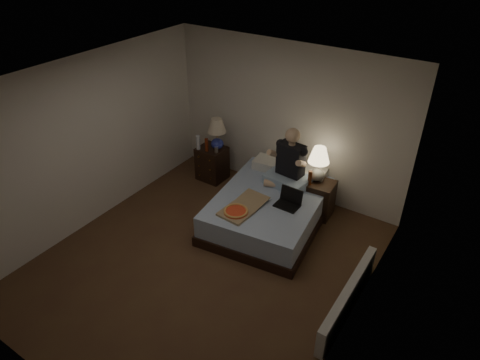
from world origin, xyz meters
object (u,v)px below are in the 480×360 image
Objects in this scene: beer_bottle_left at (207,145)px; person at (289,158)px; radiator at (348,298)px; soda_can at (216,150)px; nightstand_right at (318,198)px; nightstand_left at (212,163)px; laptop at (287,199)px; beer_bottle_right at (310,178)px; pizza_box at (236,212)px; lamp_left at (217,134)px; lamp_right at (318,164)px; water_bottle at (198,142)px; bed at (269,209)px.

beer_bottle_left is 0.25× the size of person.
soda_can is at bearing 153.88° from radiator.
person reaches higher than nightstand_right.
beer_bottle_left reaches higher than nightstand_left.
beer_bottle_left is at bearing 164.92° from laptop.
pizza_box is at bearing -116.77° from beer_bottle_right.
pizza_box is at bearing -96.54° from person.
lamp_left reaches higher than nightstand_left.
lamp_right is 0.35× the size of radiator.
water_bottle is at bearing -178.95° from nightstand_right.
soda_can is 0.19m from beer_bottle_left.
beer_bottle_left is at bearing -92.61° from nightstand_left.
lamp_right reaches higher than water_bottle.
beer_bottle_right is 0.30× the size of pizza_box.
nightstand_left is 1.08× the size of lamp_left.
nightstand_left is 2.63× the size of beer_bottle_right.
beer_bottle_left is 0.68× the size of laptop.
soda_can is at bearing -174.58° from lamp_right.
water_bottle is 2.06m from laptop.
soda_can is 0.43× the size of beer_bottle_left.
beer_bottle_left is at bearing -164.06° from soda_can.
lamp_left reaches higher than bed.
beer_bottle_left reaches higher than radiator.
beer_bottle_right reaches higher than nightstand_right.
nightstand_left reaches higher than bed.
water_bottle is (-1.65, 0.41, 0.49)m from bed.
nightstand_left is at bearing 142.00° from pizza_box.
beer_bottle_right is (1.79, -0.11, -0.20)m from lamp_left.
beer_bottle_left is at bearing -123.63° from lamp_left.
lamp_right is 1.65× the size of laptop.
water_bottle is at bearing -173.43° from lamp_right.
radiator is (1.24, -1.45, -0.49)m from beer_bottle_right.
water_bottle is (-0.17, -0.15, 0.43)m from nightstand_left.
lamp_right is 2.12m from water_bottle.
pizza_box is at bearing -111.49° from bed.
radiator is at bearing -5.47° from pizza_box.
nightstand_left is 2.01m from nightstand_right.
nightstand_right is 0.36× the size of radiator.
soda_can is (0.33, 0.07, -0.07)m from water_bottle.
beer_bottle_right is at bearing -1.43° from nightstand_left.
bed is 0.81m from nightstand_right.
beer_bottle_right reaches higher than laptop.
bed is 1.91m from radiator.
lamp_right is at bearing 6.35° from beer_bottle_left.
nightstand_left is 1.96m from laptop.
beer_bottle_left reaches higher than pizza_box.
lamp_right is 0.79m from laptop.
laptop is 0.21× the size of radiator.
water_bottle reaches higher than beer_bottle_right.
laptop is (1.72, -0.69, -0.28)m from lamp_left.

